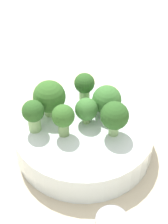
{
  "coord_description": "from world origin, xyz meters",
  "views": [
    {
      "loc": [
        -0.4,
        -0.14,
        0.45
      ],
      "look_at": [
        0.0,
        0.0,
        0.08
      ],
      "focal_mm": 60.0,
      "sensor_mm": 36.0,
      "label": 1
    }
  ],
  "objects": [
    {
      "name": "broccoli_floret_5",
      "position": [
        -0.02,
        0.02,
        0.08
      ],
      "size": [
        0.03,
        0.03,
        0.05
      ],
      "color": "#7A9E5B",
      "rests_on": "bowl"
    },
    {
      "name": "broccoli_floret_0",
      "position": [
        0.01,
        -0.0,
        0.07
      ],
      "size": [
        0.04,
        0.04,
        0.04
      ],
      "color": "#7A9E5B",
      "rests_on": "bowl"
    },
    {
      "name": "broccoli_floret_3",
      "position": [
        0.04,
        -0.02,
        0.07
      ],
      "size": [
        0.05,
        0.05,
        0.05
      ],
      "color": "#84AD66",
      "rests_on": "bowl"
    },
    {
      "name": "broccoli_floret_2",
      "position": [
        0.06,
        0.02,
        0.08
      ],
      "size": [
        0.03,
        0.03,
        0.05
      ],
      "color": "#84AD66",
      "rests_on": "bowl"
    },
    {
      "name": "almond_crumb_0",
      "position": [
        0.13,
        -0.06,
        0.0
      ],
      "size": [
        0.01,
        0.01,
        0.01
      ],
      "primitive_type": "cube",
      "rotation": [
        0.0,
        0.0,
        4.92
      ],
      "color": "olive",
      "rests_on": "ground_plane"
    },
    {
      "name": "broccoli_floret_1",
      "position": [
        0.0,
        -0.05,
        0.08
      ],
      "size": [
        0.04,
        0.04,
        0.06
      ],
      "color": "#8EB770",
      "rests_on": "bowl"
    },
    {
      "name": "broccoli_floret_4",
      "position": [
        0.01,
        0.06,
        0.08
      ],
      "size": [
        0.05,
        0.05,
        0.06
      ],
      "color": "#84AD66",
      "rests_on": "bowl"
    },
    {
      "name": "almond_crumb_2",
      "position": [
        0.1,
        0.07,
        0.0
      ],
      "size": [
        0.01,
        0.01,
        0.01
      ],
      "primitive_type": "cube",
      "rotation": [
        0.0,
        0.0,
        0.54
      ],
      "color": "olive",
      "rests_on": "ground_plane"
    },
    {
      "name": "ground_plane",
      "position": [
        0.0,
        0.0,
        0.0
      ],
      "size": [
        3.0,
        3.0,
        0.0
      ],
      "primitive_type": "plane",
      "color": "beige"
    },
    {
      "name": "bowl",
      "position": [
        0.0,
        0.0,
        0.02
      ],
      "size": [
        0.22,
        0.22,
        0.05
      ],
      "primitive_type": "cylinder",
      "color": "silver",
      "rests_on": "ground_plane"
    },
    {
      "name": "broccoli_floret_6",
      "position": [
        -0.03,
        0.07,
        0.08
      ],
      "size": [
        0.03,
        0.03,
        0.05
      ],
      "color": "#8EB770",
      "rests_on": "bowl"
    }
  ]
}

